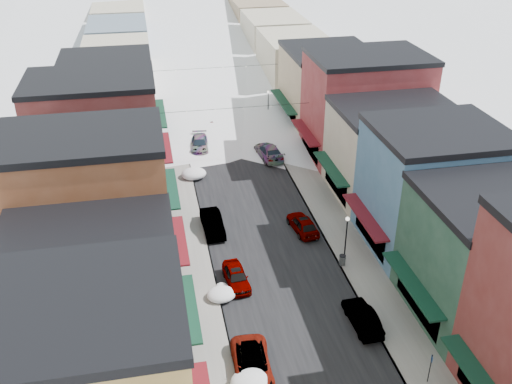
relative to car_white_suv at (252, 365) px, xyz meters
name	(u,v)px	position (x,y,z in m)	size (l,w,h in m)	color
road	(212,101)	(4.04, 50.76, -0.71)	(10.00, 160.00, 0.01)	black
sidewalk_left	(165,103)	(-2.56, 50.76, -0.64)	(3.20, 160.00, 0.15)	gray
sidewalk_right	(258,97)	(10.64, 50.76, -0.64)	(3.20, 160.00, 0.15)	gray
curb_left	(176,103)	(-1.01, 50.76, -0.64)	(0.10, 160.00, 0.15)	slate
curb_right	(247,98)	(9.09, 50.76, -0.64)	(0.10, 160.00, 0.15)	slate
bldg_l_cream	(95,300)	(-9.15, 3.26, 4.05)	(11.30, 8.20, 9.50)	#B4AB90
bldg_l_brick_near	(90,214)	(-9.65, 11.26, 5.55)	(12.30, 8.20, 12.50)	brown
bldg_l_grayblue	(105,181)	(-9.15, 19.76, 3.80)	(11.30, 9.20, 9.00)	slate
bldg_l_brick_far	(96,131)	(-10.15, 28.76, 4.80)	(13.30, 9.20, 11.00)	maroon
bldg_l_tan	(110,102)	(-9.15, 38.76, 4.30)	(11.30, 11.20, 10.00)	#997E64
bldg_r_green	(492,256)	(17.23, 2.76, 4.05)	(11.30, 9.20, 9.50)	#1F4131
bldg_r_blue	(432,188)	(17.23, 11.76, 4.55)	(11.30, 9.20, 10.50)	#3B6386
bldg_r_cream	(392,151)	(17.73, 20.76, 3.80)	(12.30, 9.20, 9.00)	#B7AD94
bldg_r_brick_far	(365,106)	(18.23, 29.76, 5.05)	(13.30, 9.20, 11.50)	maroon
bldg_r_tan	(327,87)	(17.23, 39.76, 4.05)	(11.30, 11.20, 9.50)	tan
distant_blocks	(194,34)	(4.04, 73.76, 3.29)	(34.00, 55.00, 8.00)	gray
overhead_cables	(224,86)	(4.04, 38.26, 5.49)	(16.40, 15.04, 0.04)	black
car_white_suv	(252,365)	(0.00, 0.00, 0.00)	(2.36, 5.11, 1.42)	white
car_silver_sedan	(236,277)	(0.54, 9.17, -0.02)	(1.63, 4.04, 1.38)	#95979D
car_dark_hatch	(213,223)	(-0.26, 17.06, 0.06)	(1.64, 4.70, 1.55)	black
car_silver_wagon	(200,144)	(0.54, 34.61, 0.00)	(1.99, 4.89, 1.42)	#A4A6AC
car_green_sedan	(362,317)	(8.34, 2.88, 0.00)	(1.50, 4.30, 1.42)	black
car_gray_suv	(303,224)	(7.54, 15.47, 0.03)	(1.74, 4.32, 1.47)	#909398
car_black_sedan	(269,151)	(7.86, 30.85, 0.08)	(2.20, 5.41, 1.57)	black
car_lane_silver	(210,126)	(2.34, 39.69, 0.01)	(1.70, 4.22, 1.44)	#AAAEB3
car_lane_white	(212,70)	(5.58, 62.83, 0.12)	(2.75, 5.97, 1.66)	white
parking_sign	(430,366)	(10.45, -2.89, 0.74)	(0.09, 0.30, 2.22)	black
trash_can	(342,260)	(9.24, 9.77, -0.10)	(0.53, 0.53, 0.89)	#535658
streetlamp_near	(346,233)	(9.68, 10.52, 1.94)	(0.33, 0.33, 3.97)	black
streetlamp_far	(268,102)	(10.15, 41.74, 1.90)	(0.32, 0.32, 3.90)	black
snow_pile_near	(252,381)	(-0.24, -1.09, -0.17)	(2.65, 2.83, 1.12)	white
snow_pile_mid	(221,294)	(-0.84, 7.68, -0.28)	(2.14, 2.52, 0.90)	white
snow_pile_far	(194,173)	(-0.84, 27.59, -0.19)	(2.58, 2.79, 1.09)	white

